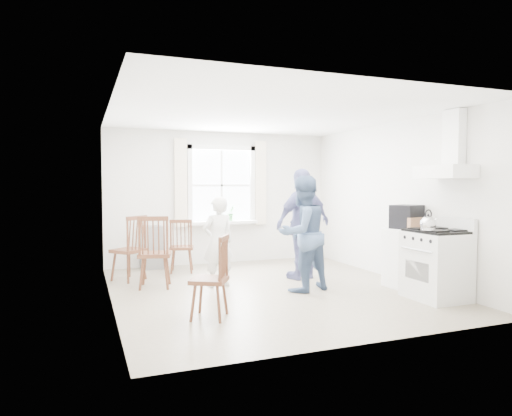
# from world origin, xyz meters

# --- Properties ---
(room_shell) EXTENTS (4.62, 5.12, 2.64)m
(room_shell) POSITION_xyz_m (0.00, 0.00, 1.30)
(room_shell) COLOR gray
(room_shell) RESTS_ON ground
(window_assembly) EXTENTS (1.88, 0.24, 1.70)m
(window_assembly) POSITION_xyz_m (0.00, 2.45, 1.46)
(window_assembly) COLOR white
(window_assembly) RESTS_ON room_shell
(range_hood) EXTENTS (0.45, 0.76, 0.94)m
(range_hood) POSITION_xyz_m (2.07, -1.35, 1.90)
(range_hood) COLOR white
(range_hood) RESTS_ON room_shell
(shelf_unit) EXTENTS (0.40, 0.30, 0.80)m
(shelf_unit) POSITION_xyz_m (-1.40, 2.33, 0.40)
(shelf_unit) COLOR gray
(shelf_unit) RESTS_ON ground
(gas_stove) EXTENTS (0.68, 0.76, 1.12)m
(gas_stove) POSITION_xyz_m (1.91, -1.35, 0.48)
(gas_stove) COLOR silver
(gas_stove) RESTS_ON ground
(kettle) EXTENTS (0.21, 0.21, 0.30)m
(kettle) POSITION_xyz_m (1.65, -1.47, 1.05)
(kettle) COLOR silver
(kettle) RESTS_ON gas_stove
(low_cabinet) EXTENTS (0.50, 0.55, 0.90)m
(low_cabinet) POSITION_xyz_m (1.98, -0.65, 0.45)
(low_cabinet) COLOR white
(low_cabinet) RESTS_ON ground
(stereo_stack) EXTENTS (0.49, 0.47, 0.36)m
(stereo_stack) POSITION_xyz_m (1.99, -0.62, 1.08)
(stereo_stack) COLOR black
(stereo_stack) RESTS_ON low_cabinet
(cardboard_box) EXTENTS (0.31, 0.24, 0.18)m
(cardboard_box) POSITION_xyz_m (1.98, -0.76, 0.99)
(cardboard_box) COLOR #9D6D4C
(cardboard_box) RESTS_ON low_cabinet
(windsor_chair_a) EXTENTS (0.63, 0.63, 1.07)m
(windsor_chair_a) POSITION_xyz_m (-1.83, 1.34, 0.66)
(windsor_chair_a) COLOR #4A2717
(windsor_chair_a) RESTS_ON ground
(windsor_chair_b) EXTENTS (0.57, 0.56, 1.11)m
(windsor_chair_b) POSITION_xyz_m (-1.60, 0.64, 0.68)
(windsor_chair_b) COLOR #4A2717
(windsor_chair_b) RESTS_ON ground
(windsor_chair_c) EXTENTS (0.56, 0.56, 0.99)m
(windsor_chair_c) POSITION_xyz_m (-1.12, -1.15, 0.60)
(windsor_chair_c) COLOR #4A2717
(windsor_chair_c) RESTS_ON ground
(person_left) EXTENTS (0.57, 0.57, 1.38)m
(person_left) POSITION_xyz_m (-0.66, 0.46, 0.69)
(person_left) COLOR white
(person_left) RESTS_ON ground
(person_mid) EXTENTS (1.01, 1.01, 1.70)m
(person_mid) POSITION_xyz_m (0.42, -0.26, 0.85)
(person_mid) COLOR #445B7F
(person_mid) RESTS_ON ground
(person_right) EXTENTS (1.30, 1.30, 1.83)m
(person_right) POSITION_xyz_m (0.83, 0.52, 0.92)
(person_right) COLOR navy
(person_right) RESTS_ON ground
(potted_plant) EXTENTS (0.22, 0.22, 0.31)m
(potted_plant) POSITION_xyz_m (0.16, 2.36, 1.00)
(potted_plant) COLOR #367B3A
(potted_plant) RESTS_ON window_assembly
(windsor_chair_d) EXTENTS (0.50, 0.49, 0.97)m
(windsor_chair_d) POSITION_xyz_m (-0.97, 1.71, 0.59)
(windsor_chair_d) COLOR #4A2717
(windsor_chair_d) RESTS_ON ground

